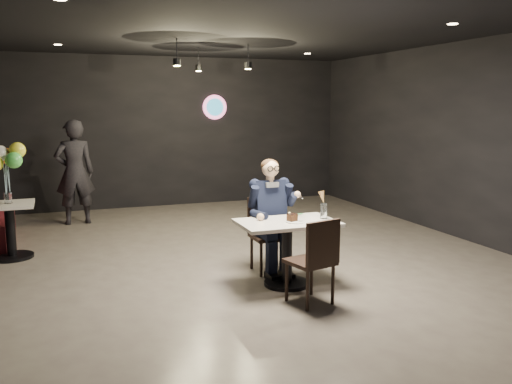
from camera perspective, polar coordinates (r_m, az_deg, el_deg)
name	(u,v)px	position (r m, az deg, el deg)	size (l,w,h in m)	color
floor	(251,263)	(7.15, -0.56, -7.47)	(9.00, 9.00, 0.00)	slate
wall_sign	(215,107)	(11.35, -4.38, 8.90)	(0.50, 0.06, 0.50)	pink
pendant_lights	(208,51)	(8.80, -5.10, 14.56)	(1.40, 1.20, 0.36)	black
main_table	(287,253)	(6.22, 3.27, -6.45)	(1.10, 0.70, 0.75)	white
chair_far	(269,235)	(6.69, 1.40, -4.57)	(0.42, 0.46, 0.92)	black
chair_near	(310,260)	(5.67, 5.70, -7.13)	(0.42, 0.46, 0.92)	black
seated_man	(269,215)	(6.63, 1.41, -2.38)	(0.60, 0.80, 1.44)	black
dessert_plate	(295,222)	(6.07, 4.16, -3.15)	(0.22, 0.22, 0.01)	white
cake_slice	(292,218)	(6.08, 3.83, -2.71)	(0.10, 0.08, 0.07)	black
mint_leaf	(300,214)	(6.07, 4.71, -2.31)	(0.07, 0.04, 0.01)	#287C38
sundae_glass	(324,211)	(6.27, 7.13, -2.01)	(0.08, 0.08, 0.18)	silver
wafer_cone	(323,197)	(6.23, 7.02, -0.56)	(0.07, 0.07, 0.14)	tan
side_table	(10,229)	(7.99, -24.44, -3.60)	(0.63, 0.63, 0.79)	white
balloon_vase	(8,198)	(7.91, -24.64, -0.57)	(0.10, 0.10, 0.15)	silver
balloon_bunch	(6,168)	(7.86, -24.83, 2.30)	(0.39, 0.39, 0.65)	#F8F234
passerby	(75,172)	(9.82, -18.55, 1.99)	(0.66, 0.43, 1.81)	black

